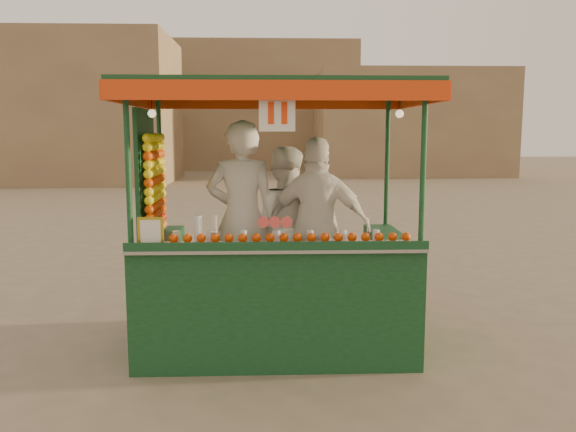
{
  "coord_description": "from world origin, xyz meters",
  "views": [
    {
      "loc": [
        -0.09,
        -5.35,
        2.06
      ],
      "look_at": [
        0.12,
        0.22,
        1.27
      ],
      "focal_mm": 36.6,
      "sensor_mm": 36.0,
      "label": 1
    }
  ],
  "objects_px": {
    "vendor_middle": "(283,227)",
    "vendor_right": "(318,227)",
    "vendor_left": "(242,218)",
    "juice_cart": "(268,266)"
  },
  "relations": [
    {
      "from": "vendor_left",
      "to": "vendor_right",
      "type": "relative_size",
      "value": 1.09
    },
    {
      "from": "vendor_left",
      "to": "juice_cart",
      "type": "bearing_deg",
      "value": 140.37
    },
    {
      "from": "vendor_left",
      "to": "vendor_middle",
      "type": "xyz_separation_m",
      "value": [
        0.41,
        0.21,
        -0.13
      ]
    },
    {
      "from": "vendor_middle",
      "to": "vendor_right",
      "type": "xyz_separation_m",
      "value": [
        0.33,
        -0.29,
        0.05
      ]
    },
    {
      "from": "juice_cart",
      "to": "vendor_left",
      "type": "relative_size",
      "value": 1.46
    },
    {
      "from": "vendor_middle",
      "to": "vendor_right",
      "type": "bearing_deg",
      "value": 146.46
    },
    {
      "from": "juice_cart",
      "to": "vendor_left",
      "type": "distance_m",
      "value": 0.55
    },
    {
      "from": "vendor_middle",
      "to": "juice_cart",
      "type": "bearing_deg",
      "value": 78.21
    },
    {
      "from": "vendor_left",
      "to": "vendor_right",
      "type": "xyz_separation_m",
      "value": [
        0.74,
        -0.08,
        -0.08
      ]
    },
    {
      "from": "vendor_left",
      "to": "vendor_middle",
      "type": "height_order",
      "value": "vendor_left"
    }
  ]
}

